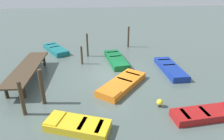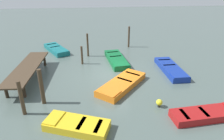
{
  "view_description": "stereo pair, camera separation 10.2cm",
  "coord_description": "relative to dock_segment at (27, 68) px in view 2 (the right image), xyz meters",
  "views": [
    {
      "loc": [
        -13.63,
        1.75,
        6.6
      ],
      "look_at": [
        0.0,
        0.0,
        0.35
      ],
      "focal_mm": 32.12,
      "sensor_mm": 36.0,
      "label": 1
    },
    {
      "loc": [
        -13.64,
        1.65,
        6.6
      ],
      "look_at": [
        0.0,
        0.0,
        0.35
      ],
      "focal_mm": 32.12,
      "sensor_mm": 36.0,
      "label": 2
    }
  ],
  "objects": [
    {
      "name": "mooring_piling_far_right",
      "position": [
        -4.31,
        -0.82,
        0.15
      ],
      "size": [
        0.2,
        0.2,
        1.98
      ],
      "primitive_type": "cylinder",
      "color": "#423323",
      "rests_on": "ground_plane"
    },
    {
      "name": "rowboat_blue",
      "position": [
        0.01,
        -10.69,
        -0.62
      ],
      "size": [
        4.15,
        1.3,
        0.46
      ],
      "rotation": [
        0.0,
        0.0,
        3.14
      ],
      "color": "navy",
      "rests_on": "ground_plane"
    },
    {
      "name": "mooring_piling_far_left",
      "position": [
        4.2,
        -4.31,
        0.24
      ],
      "size": [
        0.17,
        0.17,
        2.16
      ],
      "primitive_type": "cylinder",
      "color": "#423323",
      "rests_on": "ground_plane"
    },
    {
      "name": "rowboat_green",
      "position": [
        2.48,
        -6.76,
        -0.62
      ],
      "size": [
        4.28,
        1.74,
        0.46
      ],
      "rotation": [
        0.0,
        0.0,
        3.24
      ],
      "color": "#0F602D",
      "rests_on": "ground_plane"
    },
    {
      "name": "dock_segment",
      "position": [
        0.0,
        0.0,
        0.0
      ],
      "size": [
        6.35,
        1.89,
        0.95
      ],
      "rotation": [
        0.0,
        0.0,
        -0.06
      ],
      "color": "#423323",
      "rests_on": "ground_plane"
    },
    {
      "name": "mooring_piling_center",
      "position": [
        2.36,
        -3.8,
        -0.06
      ],
      "size": [
        0.17,
        0.17,
        1.57
      ],
      "primitive_type": "cylinder",
      "color": "#423323",
      "rests_on": "ground_plane"
    },
    {
      "name": "rowboat_red",
      "position": [
        -5.75,
        -10.45,
        -0.62
      ],
      "size": [
        1.36,
        4.0,
        0.46
      ],
      "rotation": [
        0.0,
        0.0,
        4.78
      ],
      "color": "maroon",
      "rests_on": "ground_plane"
    },
    {
      "name": "rowboat_yellow",
      "position": [
        -5.82,
        -3.63,
        -0.62
      ],
      "size": [
        2.28,
        3.31,
        0.46
      ],
      "rotation": [
        0.0,
        0.0,
        1.19
      ],
      "color": "gold",
      "rests_on": "ground_plane"
    },
    {
      "name": "marker_buoy",
      "position": [
        -4.54,
        -8.18,
        -0.55
      ],
      "size": [
        0.36,
        0.36,
        0.48
      ],
      "color": "#262626",
      "rests_on": "ground_plane"
    },
    {
      "name": "mooring_piling_mid_right",
      "position": [
        -3.36,
        -1.65,
        0.24
      ],
      "size": [
        0.23,
        0.23,
        2.16
      ],
      "primitive_type": "cylinder",
      "color": "#423323",
      "rests_on": "ground_plane"
    },
    {
      "name": "rowboat_orange",
      "position": [
        -1.99,
        -6.47,
        -0.62
      ],
      "size": [
        4.12,
        3.84,
        0.46
      ],
      "rotation": [
        0.0,
        0.0,
        2.43
      ],
      "color": "orange",
      "rests_on": "ground_plane"
    },
    {
      "name": "rowboat_teal",
      "position": [
        5.99,
        -1.17,
        -0.62
      ],
      "size": [
        4.02,
        2.93,
        0.46
      ],
      "rotation": [
        0.0,
        0.0,
        3.63
      ],
      "color": "#14666B",
      "rests_on": "ground_plane"
    },
    {
      "name": "ground_plane",
      "position": [
        0.03,
        -6.06,
        -0.84
      ],
      "size": [
        80.0,
        80.0,
        0.0
      ],
      "primitive_type": "plane",
      "color": "#4C5B56"
    },
    {
      "name": "mooring_piling_near_left",
      "position": [
        6.49,
        -8.61,
        0.25
      ],
      "size": [
        0.19,
        0.19,
        2.19
      ],
      "primitive_type": "cylinder",
      "color": "#423323",
      "rests_on": "ground_plane"
    }
  ]
}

